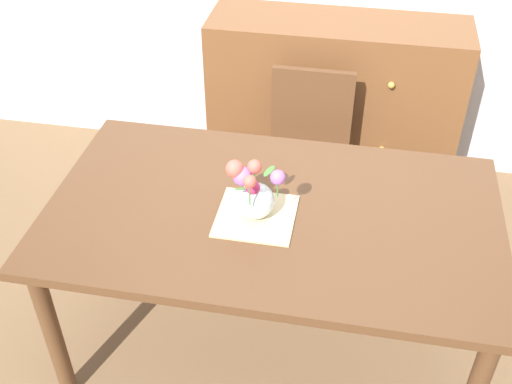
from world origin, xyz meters
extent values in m
plane|color=brown|center=(0.00, 0.00, 0.00)|extent=(12.00, 12.00, 0.00)
cube|color=brown|center=(0.00, 0.00, 0.76)|extent=(1.76, 1.02, 0.04)
cylinder|color=brown|center=(-0.80, -0.43, 0.37)|extent=(0.07, 0.07, 0.74)
cylinder|color=brown|center=(-0.80, 0.43, 0.37)|extent=(0.07, 0.07, 0.74)
cylinder|color=brown|center=(0.80, 0.43, 0.37)|extent=(0.07, 0.07, 0.74)
cube|color=brown|center=(0.05, 0.77, 0.46)|extent=(0.42, 0.42, 0.04)
cylinder|color=brown|center=(0.23, 0.59, 0.22)|extent=(0.04, 0.04, 0.44)
cylinder|color=brown|center=(-0.13, 0.59, 0.22)|extent=(0.04, 0.04, 0.44)
cylinder|color=brown|center=(0.23, 0.95, 0.22)|extent=(0.04, 0.04, 0.44)
cylinder|color=brown|center=(-0.13, 0.95, 0.22)|extent=(0.04, 0.04, 0.44)
cube|color=brown|center=(0.05, 0.96, 0.69)|extent=(0.42, 0.04, 0.42)
cube|color=brown|center=(0.13, 1.33, 0.50)|extent=(1.40, 0.44, 1.00)
sphere|color=#B7933D|center=(-0.17, 1.10, 0.78)|extent=(0.04, 0.04, 0.04)
sphere|color=#B7933D|center=(0.43, 1.10, 0.78)|extent=(0.04, 0.04, 0.04)
sphere|color=#B7933D|center=(-0.17, 1.10, 0.38)|extent=(0.04, 0.04, 0.04)
sphere|color=#B7933D|center=(0.43, 1.10, 0.38)|extent=(0.04, 0.04, 0.04)
cube|color=#CCB789|center=(-0.06, -0.05, 0.78)|extent=(0.30, 0.30, 0.01)
sphere|color=silver|center=(-0.06, -0.05, 0.86)|extent=(0.14, 0.14, 0.14)
sphere|color=#B266C6|center=(0.03, -0.07, 0.99)|extent=(0.06, 0.06, 0.06)
cylinder|color=#478438|center=(0.03, -0.07, 0.95)|extent=(0.01, 0.01, 0.09)
sphere|color=#E55B4C|center=(-0.14, -0.02, 0.97)|extent=(0.07, 0.07, 0.07)
cylinder|color=#478438|center=(-0.14, -0.02, 0.94)|extent=(0.01, 0.01, 0.07)
sphere|color=#E55B4C|center=(-0.07, 0.00, 0.98)|extent=(0.05, 0.05, 0.05)
cylinder|color=#478438|center=(-0.07, 0.00, 0.94)|extent=(0.01, 0.01, 0.07)
sphere|color=#B266C6|center=(-0.11, -0.02, 0.94)|extent=(0.07, 0.07, 0.07)
cylinder|color=#478438|center=(-0.11, -0.02, 0.92)|extent=(0.01, 0.01, 0.04)
sphere|color=#D12D66|center=(-0.06, -0.07, 0.94)|extent=(0.05, 0.05, 0.05)
cylinder|color=#478438|center=(-0.06, -0.07, 0.92)|extent=(0.01, 0.01, 0.03)
sphere|color=#E55B4C|center=(-0.06, -0.14, 1.01)|extent=(0.05, 0.05, 0.05)
cylinder|color=#478438|center=(-0.06, -0.14, 0.96)|extent=(0.01, 0.01, 0.11)
ellipsoid|color=#478438|center=(-0.10, -0.10, 0.95)|extent=(0.06, 0.07, 0.03)
ellipsoid|color=#478438|center=(-0.02, 0.03, 0.94)|extent=(0.05, 0.07, 0.01)
camera|label=1|loc=(0.28, -1.84, 2.34)|focal=43.83mm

